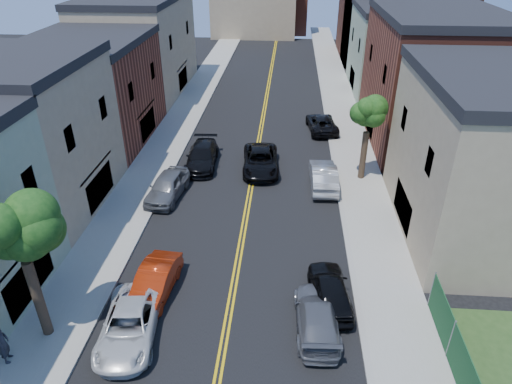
% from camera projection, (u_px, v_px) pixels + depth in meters
% --- Properties ---
extents(sidewalk_left, '(3.20, 100.00, 0.15)m').
position_uv_depth(sidewalk_left, '(178.00, 122.00, 42.84)').
color(sidewalk_left, gray).
rests_on(sidewalk_left, ground).
extents(sidewalk_right, '(3.20, 100.00, 0.15)m').
position_uv_depth(sidewalk_right, '(347.00, 127.00, 41.82)').
color(sidewalk_right, gray).
rests_on(sidewalk_right, ground).
extents(curb_left, '(0.30, 100.00, 0.15)m').
position_uv_depth(curb_left, '(197.00, 123.00, 42.73)').
color(curb_left, gray).
rests_on(curb_left, ground).
extents(curb_right, '(0.30, 100.00, 0.15)m').
position_uv_depth(curb_right, '(328.00, 127.00, 41.93)').
color(curb_right, gray).
rests_on(curb_right, ground).
extents(bldg_left_tan_near, '(9.00, 10.00, 9.00)m').
position_uv_depth(bldg_left_tan_near, '(21.00, 141.00, 28.07)').
color(bldg_left_tan_near, '#998466').
rests_on(bldg_left_tan_near, ground).
extents(bldg_left_brick, '(9.00, 12.00, 8.00)m').
position_uv_depth(bldg_left_brick, '(92.00, 94.00, 37.83)').
color(bldg_left_brick, brown).
rests_on(bldg_left_brick, ground).
extents(bldg_left_tan_far, '(9.00, 16.00, 9.50)m').
position_uv_depth(bldg_left_tan_far, '(140.00, 47.00, 49.56)').
color(bldg_left_tan_far, '#998466').
rests_on(bldg_left_tan_far, ground).
extents(bldg_right_tan, '(9.00, 12.00, 9.00)m').
position_uv_depth(bldg_right_tan, '(493.00, 163.00, 25.39)').
color(bldg_right_tan, '#998466').
rests_on(bldg_right_tan, ground).
extents(bldg_right_brick, '(9.00, 14.00, 10.00)m').
position_uv_depth(bldg_right_brick, '(430.00, 82.00, 37.24)').
color(bldg_right_brick, brown).
rests_on(bldg_right_brick, ground).
extents(bldg_right_palegrn, '(9.00, 12.00, 8.50)m').
position_uv_depth(bldg_right_palegrn, '(396.00, 52.00, 49.72)').
color(bldg_right_palegrn, gray).
rests_on(bldg_right_palegrn, ground).
extents(church, '(16.20, 14.20, 22.60)m').
position_uv_depth(church, '(396.00, 4.00, 61.10)').
color(church, '#4C2319').
rests_on(church, ground).
extents(backdrop_center, '(10.00, 8.00, 10.00)m').
position_uv_depth(backdrop_center, '(279.00, 2.00, 79.65)').
color(backdrop_center, brown).
rests_on(backdrop_center, ground).
extents(tree_left_mid, '(5.20, 5.20, 9.29)m').
position_uv_depth(tree_left_mid, '(11.00, 210.00, 17.13)').
color(tree_left_mid, '#322819').
rests_on(tree_left_mid, sidewalk_left).
extents(tree_right_far, '(4.40, 4.40, 8.03)m').
position_uv_depth(tree_right_far, '(370.00, 103.00, 30.35)').
color(tree_right_far, '#322819').
rests_on(tree_right_far, sidewalk_right).
extents(red_sedan, '(1.94, 4.62, 1.49)m').
position_uv_depth(red_sedan, '(154.00, 283.00, 22.27)').
color(red_sedan, '#AB280B').
rests_on(red_sedan, ground).
extents(white_pickup, '(2.86, 5.31, 1.42)m').
position_uv_depth(white_pickup, '(129.00, 325.00, 19.94)').
color(white_pickup, silver).
rests_on(white_pickup, ground).
extents(grey_car_left, '(2.52, 5.06, 1.66)m').
position_uv_depth(grey_car_left, '(167.00, 186.00, 30.55)').
color(grey_car_left, '#57595E').
rests_on(grey_car_left, ground).
extents(black_car_left, '(2.45, 5.53, 1.58)m').
position_uv_depth(black_car_left, '(202.00, 156.00, 34.74)').
color(black_car_left, black).
rests_on(black_car_left, ground).
extents(grey_car_right, '(2.13, 4.84, 1.38)m').
position_uv_depth(grey_car_right, '(317.00, 316.00, 20.41)').
color(grey_car_right, '#585A60').
rests_on(grey_car_right, ground).
extents(black_car_right, '(2.21, 4.58, 1.51)m').
position_uv_depth(black_car_right, '(330.00, 289.00, 21.85)').
color(black_car_right, black).
rests_on(black_car_right, ground).
extents(silver_car_right, '(1.90, 5.07, 1.65)m').
position_uv_depth(silver_car_right, '(323.00, 176.00, 31.87)').
color(silver_car_right, '#9C9EA3').
rests_on(silver_car_right, ground).
extents(dark_car_right_far, '(3.00, 5.40, 1.43)m').
position_uv_depth(dark_car_right_far, '(322.00, 123.00, 40.92)').
color(dark_car_right_far, black).
rests_on(dark_car_right_far, ground).
extents(black_suv_lane, '(2.99, 5.79, 1.56)m').
position_uv_depth(black_suv_lane, '(261.00, 161.00, 34.09)').
color(black_suv_lane, black).
rests_on(black_suv_lane, ground).
extents(pedestrian_left, '(0.63, 0.78, 1.85)m').
position_uv_depth(pedestrian_left, '(3.00, 344.00, 18.55)').
color(pedestrian_left, '#2A2932').
rests_on(pedestrian_left, sidewalk_left).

